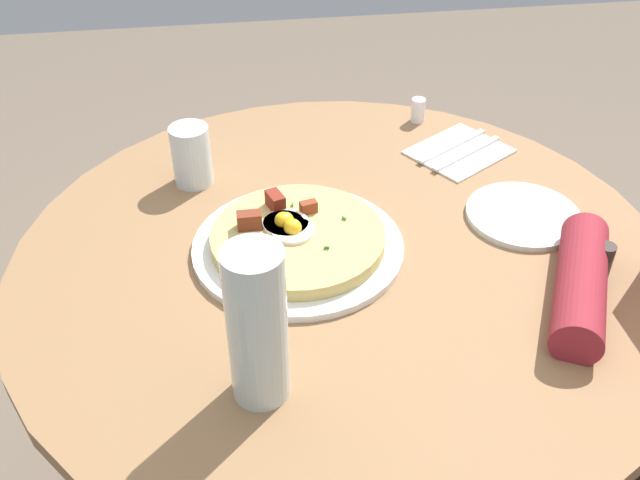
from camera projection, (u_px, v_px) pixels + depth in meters
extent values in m
cylinder|color=olive|center=(342.00, 258.00, 1.14)|extent=(1.02, 1.02, 0.03)
cylinder|color=#333338|center=(338.00, 413.00, 1.37)|extent=(0.12, 0.12, 0.73)
cylinder|color=maroon|center=(581.00, 284.00, 1.02)|extent=(0.26, 0.18, 0.07)
cylinder|color=white|center=(298.00, 247.00, 1.12)|extent=(0.33, 0.33, 0.01)
cylinder|color=tan|center=(298.00, 238.00, 1.11)|extent=(0.27, 0.27, 0.02)
cylinder|color=white|center=(283.00, 224.00, 1.12)|extent=(0.07, 0.07, 0.01)
sphere|color=yellow|center=(283.00, 221.00, 1.12)|extent=(0.03, 0.03, 0.03)
cylinder|color=white|center=(293.00, 231.00, 1.10)|extent=(0.07, 0.07, 0.01)
sphere|color=yellow|center=(293.00, 228.00, 1.10)|extent=(0.03, 0.03, 0.03)
cylinder|color=white|center=(286.00, 223.00, 1.12)|extent=(0.07, 0.07, 0.01)
sphere|color=yellow|center=(286.00, 220.00, 1.12)|extent=(0.03, 0.03, 0.03)
cube|color=maroon|center=(249.00, 220.00, 1.11)|extent=(0.02, 0.04, 0.03)
cube|color=brown|center=(263.00, 256.00, 1.05)|extent=(0.03, 0.03, 0.02)
cube|color=maroon|center=(275.00, 201.00, 1.15)|extent=(0.04, 0.03, 0.03)
cube|color=brown|center=(309.00, 207.00, 1.14)|extent=(0.02, 0.03, 0.02)
cube|color=#387F2D|center=(297.00, 229.00, 1.11)|extent=(0.00, 0.01, 0.00)
cube|color=#387F2D|center=(344.00, 218.00, 1.13)|extent=(0.01, 0.01, 0.00)
cube|color=#387F2D|center=(327.00, 247.00, 1.07)|extent=(0.00, 0.01, 0.00)
cube|color=#387F2D|center=(304.00, 227.00, 1.11)|extent=(0.01, 0.01, 0.00)
cube|color=#387F2D|center=(293.00, 204.00, 1.16)|extent=(0.01, 0.00, 0.00)
cube|color=#387F2D|center=(298.00, 228.00, 1.11)|extent=(0.00, 0.01, 0.00)
cylinder|color=silver|center=(523.00, 215.00, 1.19)|extent=(0.19, 0.19, 0.01)
cube|color=white|center=(459.00, 152.00, 1.36)|extent=(0.21, 0.22, 0.00)
cube|color=silver|center=(467.00, 153.00, 1.35)|extent=(0.11, 0.16, 0.00)
cube|color=silver|center=(452.00, 146.00, 1.37)|extent=(0.11, 0.16, 0.00)
cylinder|color=silver|center=(191.00, 155.00, 1.25)|extent=(0.07, 0.07, 0.11)
cylinder|color=silver|center=(257.00, 327.00, 0.84)|extent=(0.07, 0.07, 0.22)
cylinder|color=white|center=(418.00, 110.00, 1.45)|extent=(0.03, 0.03, 0.05)
cylinder|color=#3F3833|center=(603.00, 260.00, 1.07)|extent=(0.03, 0.03, 0.05)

